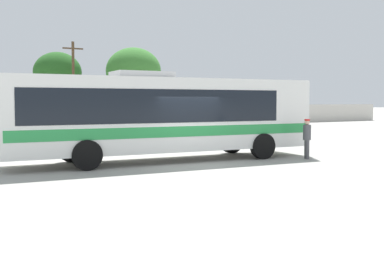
{
  "coord_description": "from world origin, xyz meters",
  "views": [
    {
      "loc": [
        -8.72,
        -15.31,
        2.32
      ],
      "look_at": [
        1.11,
        1.51,
        1.23
      ],
      "focal_mm": 44.23,
      "sensor_mm": 36.0,
      "label": 1
    }
  ],
  "objects_px": {
    "attendant_by_bus_door": "(307,136)",
    "parked_car_rightmost_grey": "(173,119)",
    "parked_car_third_grey": "(76,122)",
    "roadside_tree_midright": "(58,72)",
    "roadside_tree_right": "(134,71)",
    "utility_pole_far": "(73,83)",
    "coach_bus_white_green": "(161,114)"
  },
  "relations": [
    {
      "from": "parked_car_third_grey",
      "to": "parked_car_rightmost_grey",
      "type": "bearing_deg",
      "value": -6.18
    },
    {
      "from": "roadside_tree_right",
      "to": "utility_pole_far",
      "type": "bearing_deg",
      "value": -163.78
    },
    {
      "from": "coach_bus_white_green",
      "to": "utility_pole_far",
      "type": "relative_size",
      "value": 1.64
    },
    {
      "from": "parked_car_rightmost_grey",
      "to": "roadside_tree_midright",
      "type": "relative_size",
      "value": 0.66
    },
    {
      "from": "coach_bus_white_green",
      "to": "roadside_tree_midright",
      "type": "relative_size",
      "value": 1.79
    },
    {
      "from": "parked_car_third_grey",
      "to": "utility_pole_far",
      "type": "height_order",
      "value": "utility_pole_far"
    },
    {
      "from": "parked_car_third_grey",
      "to": "roadside_tree_midright",
      "type": "bearing_deg",
      "value": 85.35
    },
    {
      "from": "coach_bus_white_green",
      "to": "roadside_tree_midright",
      "type": "bearing_deg",
      "value": 83.42
    },
    {
      "from": "coach_bus_white_green",
      "to": "roadside_tree_right",
      "type": "bearing_deg",
      "value": 68.86
    },
    {
      "from": "attendant_by_bus_door",
      "to": "roadside_tree_right",
      "type": "xyz_separation_m",
      "value": [
        4.94,
        29.09,
        4.39
      ]
    },
    {
      "from": "parked_car_rightmost_grey",
      "to": "roadside_tree_midright",
      "type": "xyz_separation_m",
      "value": [
        -7.47,
        8.83,
        4.23
      ]
    },
    {
      "from": "parked_car_third_grey",
      "to": "roadside_tree_midright",
      "type": "distance_m",
      "value": 9.05
    },
    {
      "from": "coach_bus_white_green",
      "to": "parked_car_rightmost_grey",
      "type": "xyz_separation_m",
      "value": [
        10.7,
        19.11,
        -1.04
      ]
    },
    {
      "from": "roadside_tree_midright",
      "to": "parked_car_third_grey",
      "type": "bearing_deg",
      "value": -94.65
    },
    {
      "from": "roadside_tree_right",
      "to": "attendant_by_bus_door",
      "type": "bearing_deg",
      "value": -99.65
    },
    {
      "from": "parked_car_third_grey",
      "to": "roadside_tree_right",
      "type": "bearing_deg",
      "value": 40.92
    },
    {
      "from": "parked_car_third_grey",
      "to": "parked_car_rightmost_grey",
      "type": "distance_m",
      "value": 8.17
    },
    {
      "from": "attendant_by_bus_door",
      "to": "utility_pole_far",
      "type": "bearing_deg",
      "value": 93.36
    },
    {
      "from": "parked_car_third_grey",
      "to": "roadside_tree_midright",
      "type": "xyz_separation_m",
      "value": [
        0.65,
        7.95,
        4.27
      ]
    },
    {
      "from": "coach_bus_white_green",
      "to": "roadside_tree_midright",
      "type": "distance_m",
      "value": 28.31
    },
    {
      "from": "coach_bus_white_green",
      "to": "parked_car_third_grey",
      "type": "height_order",
      "value": "coach_bus_white_green"
    },
    {
      "from": "parked_car_rightmost_grey",
      "to": "utility_pole_far",
      "type": "height_order",
      "value": "utility_pole_far"
    },
    {
      "from": "attendant_by_bus_door",
      "to": "roadside_tree_midright",
      "type": "distance_m",
      "value": 30.67
    },
    {
      "from": "attendant_by_bus_door",
      "to": "utility_pole_far",
      "type": "relative_size",
      "value": 0.21
    },
    {
      "from": "parked_car_rightmost_grey",
      "to": "utility_pole_far",
      "type": "relative_size",
      "value": 0.61
    },
    {
      "from": "attendant_by_bus_door",
      "to": "parked_car_rightmost_grey",
      "type": "relative_size",
      "value": 0.35
    },
    {
      "from": "attendant_by_bus_door",
      "to": "parked_car_rightmost_grey",
      "type": "xyz_separation_m",
      "value": [
        5.31,
        21.49,
        -0.11
      ]
    },
    {
      "from": "utility_pole_far",
      "to": "coach_bus_white_green",
      "type": "bearing_deg",
      "value": -98.68
    },
    {
      "from": "attendant_by_bus_door",
      "to": "roadside_tree_midright",
      "type": "height_order",
      "value": "roadside_tree_midright"
    },
    {
      "from": "parked_car_third_grey",
      "to": "attendant_by_bus_door",
      "type": "bearing_deg",
      "value": -82.84
    },
    {
      "from": "coach_bus_white_green",
      "to": "roadside_tree_right",
      "type": "relative_size",
      "value": 1.63
    },
    {
      "from": "attendant_by_bus_door",
      "to": "roadside_tree_midright",
      "type": "bearing_deg",
      "value": 94.08
    }
  ]
}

